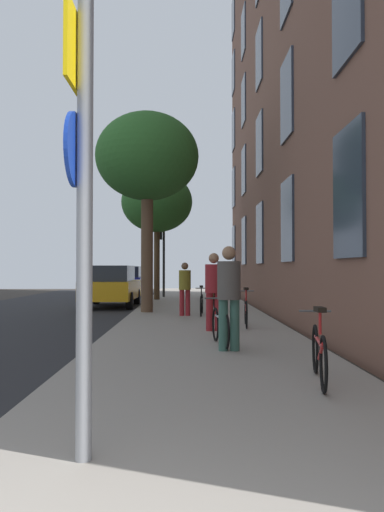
{
  "coord_description": "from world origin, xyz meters",
  "views": [
    {
      "loc": [
        0.75,
        -1.23,
        1.53
      ],
      "look_at": [
        0.89,
        11.04,
        1.83
      ],
      "focal_mm": 35.35,
      "sensor_mm": 36.0,
      "label": 1
    }
  ],
  "objects_px": {
    "pedestrian_0": "(229,291)",
    "car_0": "(112,286)",
    "bicycle_0": "(319,353)",
    "car_1": "(127,280)",
    "sign_post": "(82,188)",
    "tree_far": "(157,203)",
    "bicycle_2": "(246,311)",
    "traffic_light": "(162,246)",
    "pedestrian_2": "(185,285)",
    "bicycle_1": "(220,325)",
    "pedestrian_1": "(214,286)",
    "tree_near": "(147,158)",
    "bicycle_3": "(202,303)",
    "bicycle_4": "(214,297)"
  },
  "relations": [
    {
      "from": "sign_post",
      "to": "tree_far",
      "type": "height_order",
      "value": "tree_far"
    },
    {
      "from": "bicycle_3",
      "to": "bicycle_0",
      "type": "bearing_deg",
      "value": -82.53
    },
    {
      "from": "tree_far",
      "to": "pedestrian_0",
      "type": "bearing_deg",
      "value": -81.68
    },
    {
      "from": "bicycle_2",
      "to": "car_1",
      "type": "relative_size",
      "value": 0.37
    },
    {
      "from": "bicycle_1",
      "to": "pedestrian_1",
      "type": "height_order",
      "value": "pedestrian_1"
    },
    {
      "from": "pedestrian_0",
      "to": "car_0",
      "type": "bearing_deg",
      "value": 108.03
    },
    {
      "from": "car_0",
      "to": "tree_near",
      "type": "bearing_deg",
      "value": -65.21
    },
    {
      "from": "bicycle_3",
      "to": "pedestrian_0",
      "type": "distance_m",
      "value": 6.63
    },
    {
      "from": "bicycle_1",
      "to": "car_1",
      "type": "distance_m",
      "value": 20.0
    },
    {
      "from": "bicycle_0",
      "to": "car_1",
      "type": "distance_m",
      "value": 23.14
    },
    {
      "from": "bicycle_4",
      "to": "tree_far",
      "type": "bearing_deg",
      "value": 117.19
    },
    {
      "from": "pedestrian_1",
      "to": "car_0",
      "type": "relative_size",
      "value": 0.41
    },
    {
      "from": "bicycle_2",
      "to": "car_1",
      "type": "xyz_separation_m",
      "value": [
        -4.84,
        16.59,
        0.35
      ]
    },
    {
      "from": "bicycle_2",
      "to": "car_0",
      "type": "xyz_separation_m",
      "value": [
        -4.4,
        7.71,
        0.35
      ]
    },
    {
      "from": "traffic_light",
      "to": "bicycle_2",
      "type": "bearing_deg",
      "value": -77.95
    },
    {
      "from": "pedestrian_0",
      "to": "car_0",
      "type": "relative_size",
      "value": 0.42
    },
    {
      "from": "bicycle_1",
      "to": "bicycle_3",
      "type": "distance_m",
      "value": 6.0
    },
    {
      "from": "pedestrian_0",
      "to": "car_0",
      "type": "height_order",
      "value": "pedestrian_0"
    },
    {
      "from": "tree_far",
      "to": "bicycle_2",
      "type": "relative_size",
      "value": 3.57
    },
    {
      "from": "bicycle_4",
      "to": "car_0",
      "type": "bearing_deg",
      "value": 156.5
    },
    {
      "from": "tree_far",
      "to": "bicycle_1",
      "type": "distance_m",
      "value": 14.26
    },
    {
      "from": "bicycle_3",
      "to": "tree_far",
      "type": "bearing_deg",
      "value": 103.38
    },
    {
      "from": "traffic_light",
      "to": "tree_far",
      "type": "distance_m",
      "value": 2.68
    },
    {
      "from": "sign_post",
      "to": "traffic_light",
      "type": "height_order",
      "value": "traffic_light"
    },
    {
      "from": "sign_post",
      "to": "bicycle_3",
      "type": "bearing_deg",
      "value": 83.82
    },
    {
      "from": "tree_far",
      "to": "car_1",
      "type": "distance_m",
      "value": 7.36
    },
    {
      "from": "bicycle_2",
      "to": "bicycle_3",
      "type": "bearing_deg",
      "value": 108.26
    },
    {
      "from": "traffic_light",
      "to": "bicycle_0",
      "type": "relative_size",
      "value": 2.12
    },
    {
      "from": "car_0",
      "to": "car_1",
      "type": "height_order",
      "value": "same"
    },
    {
      "from": "car_1",
      "to": "tree_near",
      "type": "bearing_deg",
      "value": -80.4
    },
    {
      "from": "sign_post",
      "to": "bicycle_0",
      "type": "distance_m",
      "value": 3.83
    },
    {
      "from": "bicycle_3",
      "to": "bicycle_4",
      "type": "xyz_separation_m",
      "value": [
        0.54,
        3.0,
        0.02
      ]
    },
    {
      "from": "bicycle_2",
      "to": "pedestrian_1",
      "type": "height_order",
      "value": "pedestrian_1"
    },
    {
      "from": "bicycle_4",
      "to": "traffic_light",
      "type": "bearing_deg",
      "value": 108.89
    },
    {
      "from": "sign_post",
      "to": "car_1",
      "type": "xyz_separation_m",
      "value": [
        -2.61,
        25.06,
        -1.29
      ]
    },
    {
      "from": "bicycle_0",
      "to": "bicycle_1",
      "type": "distance_m",
      "value": 3.17
    },
    {
      "from": "bicycle_1",
      "to": "bicycle_3",
      "type": "bearing_deg",
      "value": 91.56
    },
    {
      "from": "tree_near",
      "to": "pedestrian_0",
      "type": "distance_m",
      "value": 8.87
    },
    {
      "from": "tree_far",
      "to": "pedestrian_1",
      "type": "bearing_deg",
      "value": -80.28
    },
    {
      "from": "sign_post",
      "to": "car_0",
      "type": "relative_size",
      "value": 0.81
    },
    {
      "from": "car_1",
      "to": "pedestrian_1",
      "type": "bearing_deg",
      "value": -77.06
    },
    {
      "from": "bicycle_2",
      "to": "pedestrian_2",
      "type": "distance_m",
      "value": 3.16
    },
    {
      "from": "bicycle_0",
      "to": "bicycle_2",
      "type": "relative_size",
      "value": 1.07
    },
    {
      "from": "pedestrian_1",
      "to": "tree_far",
      "type": "bearing_deg",
      "value": 99.72
    },
    {
      "from": "tree_far",
      "to": "bicycle_4",
      "type": "relative_size",
      "value": 3.29
    },
    {
      "from": "bicycle_0",
      "to": "car_1",
      "type": "bearing_deg",
      "value": 102.55
    },
    {
      "from": "pedestrian_0",
      "to": "pedestrian_1",
      "type": "height_order",
      "value": "pedestrian_0"
    },
    {
      "from": "bicycle_0",
      "to": "bicycle_3",
      "type": "distance_m",
      "value": 9.08
    },
    {
      "from": "sign_post",
      "to": "pedestrian_2",
      "type": "bearing_deg",
      "value": 86.23
    },
    {
      "from": "tree_near",
      "to": "pedestrian_0",
      "type": "bearing_deg",
      "value": -75.36
    }
  ]
}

